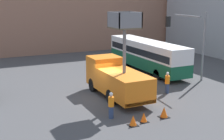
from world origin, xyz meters
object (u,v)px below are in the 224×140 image
(traffic_cone_near_truck, at_px, (144,118))
(traffic_light_pole, at_px, (192,35))
(city_bus, at_px, (147,53))
(traffic_cone_mid_road, at_px, (164,112))
(road_worker_directing, at_px, (167,83))
(traffic_cone_far_side, at_px, (133,121))
(utility_truck, at_px, (116,78))
(road_worker_near_truck, at_px, (111,105))

(traffic_cone_near_truck, bearing_deg, traffic_light_pole, 35.96)
(city_bus, distance_m, traffic_cone_mid_road, 13.37)
(traffic_light_pole, bearing_deg, road_worker_directing, -152.62)
(traffic_cone_far_side, bearing_deg, traffic_cone_mid_road, 6.62)
(utility_truck, relative_size, traffic_cone_far_side, 10.76)
(traffic_cone_near_truck, bearing_deg, road_worker_directing, 41.79)
(utility_truck, xyz_separation_m, road_worker_directing, (4.15, -0.88, -0.68))
(traffic_cone_near_truck, height_order, traffic_cone_far_side, traffic_cone_far_side)
(traffic_cone_near_truck, bearing_deg, city_bus, 57.57)
(utility_truck, relative_size, road_worker_near_truck, 4.01)
(traffic_light_pole, relative_size, traffic_cone_far_side, 9.68)
(road_worker_near_truck, relative_size, road_worker_directing, 0.99)
(road_worker_near_truck, height_order, traffic_cone_far_side, road_worker_near_truck)
(road_worker_near_truck, distance_m, traffic_cone_near_truck, 2.22)
(utility_truck, xyz_separation_m, traffic_cone_far_side, (-1.55, -5.39, -1.26))
(road_worker_directing, relative_size, traffic_cone_mid_road, 2.49)
(city_bus, relative_size, road_worker_near_truck, 6.84)
(utility_truck, height_order, traffic_cone_mid_road, utility_truck)
(traffic_light_pole, distance_m, road_worker_directing, 5.57)
(city_bus, xyz_separation_m, traffic_light_pole, (1.15, -5.60, 2.47))
(utility_truck, distance_m, road_worker_directing, 4.30)
(traffic_cone_mid_road, bearing_deg, utility_truck, 100.15)
(traffic_cone_near_truck, xyz_separation_m, traffic_cone_far_side, (-0.88, -0.20, 0.02))
(road_worker_near_truck, relative_size, traffic_cone_mid_road, 2.46)
(utility_truck, relative_size, road_worker_directing, 3.95)
(traffic_light_pole, bearing_deg, utility_truck, -171.92)
(traffic_light_pole, relative_size, road_worker_directing, 3.56)
(traffic_cone_far_side, bearing_deg, city_bus, 55.10)
(utility_truck, xyz_separation_m, traffic_cone_mid_road, (0.91, -5.10, -1.23))
(road_worker_directing, xyz_separation_m, traffic_cone_mid_road, (-3.24, -4.22, -0.55))
(utility_truck, distance_m, road_worker_near_truck, 4.41)
(utility_truck, bearing_deg, road_worker_near_truck, -120.94)
(road_worker_near_truck, xyz_separation_m, traffic_cone_near_truck, (1.58, -1.45, -0.59))
(traffic_light_pole, bearing_deg, traffic_cone_mid_road, -138.85)
(traffic_cone_far_side, bearing_deg, road_worker_directing, 38.33)
(traffic_light_pole, xyz_separation_m, road_worker_near_truck, (-10.31, -4.88, -3.43))
(traffic_light_pole, relative_size, traffic_cone_mid_road, 8.85)
(road_worker_directing, distance_m, traffic_cone_mid_road, 5.35)
(city_bus, height_order, traffic_cone_mid_road, city_bus)
(traffic_cone_far_side, bearing_deg, traffic_cone_near_truck, 12.83)
(utility_truck, bearing_deg, road_worker_directing, -11.95)
(utility_truck, xyz_separation_m, road_worker_near_truck, (-2.24, -3.74, -0.69))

